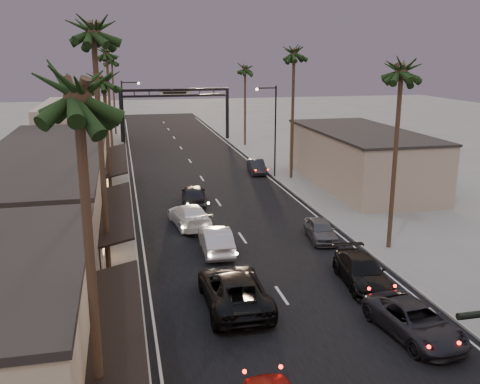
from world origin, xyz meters
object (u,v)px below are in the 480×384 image
palm_la (76,78)px  palm_lb (93,23)px  palm_far (112,57)px  arch (175,101)px  oncoming_silver (216,240)px  curbside_near (415,321)px  curbside_black (362,271)px  palm_rc (245,65)px  oncoming_pickup (234,289)px  palm_ra (402,64)px  streetlight_left (126,113)px  streetlight_right (273,124)px  palm_ld (106,49)px  palm_rb (294,49)px  palm_lc (103,75)px

palm_la → palm_lb: (-0.00, 13.00, 1.94)m
palm_lb → palm_far: 56.03m
arch → oncoming_silver: size_ratio=3.09×
curbside_near → palm_la: bearing=-166.7°
arch → curbside_black: bearing=-84.9°
arch → palm_lb: (-8.60, -48.00, 7.85)m
palm_rc → oncoming_pickup: palm_rc is taller
palm_ra → curbside_black: size_ratio=2.53×
arch → palm_rc: bearing=-34.9°
streetlight_left → palm_lb: bearing=-92.7°
streetlight_right → palm_la: bearing=-113.3°
palm_ld → palm_ra: 35.47m
palm_ra → curbside_black: 12.34m
palm_rb → palm_rc: 20.09m
streetlight_left → curbside_black: 40.58m
palm_lc → oncoming_pickup: (5.98, -17.61, -9.58)m
palm_la → palm_lc: palm_la is taller
palm_lc → palm_rc: 32.86m
streetlight_right → palm_ld: (-15.52, 10.00, 7.09)m
palm_la → palm_far: size_ratio=1.00×
palm_lb → palm_ld: bearing=90.0°
arch → curbside_black: size_ratio=2.91×
streetlight_right → curbside_black: 26.17m
palm_rb → curbside_black: size_ratio=2.72×
palm_lc → arch: bearing=75.8°
streetlight_left → palm_la: bearing=-92.0°
palm_lb → curbside_black: size_ratio=2.91×
streetlight_right → streetlight_left: size_ratio=1.00×
palm_lc → oncoming_pickup: 20.92m
curbside_near → streetlight_left: bearing=97.4°
palm_la → palm_lb: 13.14m
streetlight_left → oncoming_silver: 32.82m
palm_rb → curbside_black: palm_rb is taller
palm_ld → palm_la: bearing=-90.0°
palm_la → palm_lc: 27.02m
curbside_near → curbside_black: 5.50m
streetlight_right → oncoming_silver: 21.70m
streetlight_right → curbside_near: (-2.46, -31.16, -4.60)m
palm_ld → palm_ra: palm_ld is taller
arch → palm_rb: 28.24m
palm_ra → oncoming_silver: size_ratio=2.68×
streetlight_right → oncoming_silver: (-9.11, -19.17, -4.52)m
arch → palm_lc: 35.41m
palm_ld → palm_rc: 19.51m
palm_lc → palm_ld: palm_ld is taller
palm_lc → palm_ra: (17.20, -12.00, 0.97)m
palm_rb → oncoming_pickup: palm_rb is taller
palm_rb → oncoming_silver: bearing=-120.7°
arch → oncoming_silver: bearing=-92.8°
streetlight_left → streetlight_right: bearing=-43.2°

